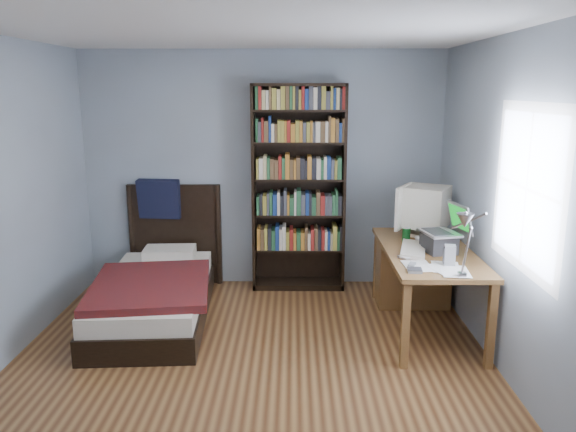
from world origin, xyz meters
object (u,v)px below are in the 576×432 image
at_px(keyboard, 413,249).
at_px(speaker, 450,255).
at_px(desk, 415,268).
at_px(crt_monitor, 423,207).
at_px(bookshelf, 299,188).
at_px(soda_can, 406,235).
at_px(desk_lamp, 465,227).
at_px(bed, 157,289).
at_px(laptop, 441,239).

bearing_deg(keyboard, speaker, -48.99).
bearing_deg(desk, crt_monitor, 42.08).
bearing_deg(bookshelf, soda_can, -40.19).
relative_size(desk, desk_lamp, 2.71).
height_order(bookshelf, bed, bookshelf).
bearing_deg(bed, desk, 4.03).
xyz_separation_m(bookshelf, bed, (-1.34, -0.80, -0.82)).
distance_m(desk_lamp, soda_can, 1.39).
relative_size(desk_lamp, bed, 0.29).
distance_m(crt_monitor, bookshelf, 1.31).
distance_m(desk_lamp, speaker, 0.75).
height_order(laptop, keyboard, laptop).
bearing_deg(bed, keyboard, -7.94).
bearing_deg(desk_lamp, desk, 88.71).
distance_m(crt_monitor, laptop, 0.57).
bearing_deg(bed, desk_lamp, -29.15).
bearing_deg(bookshelf, desk, -29.04).
distance_m(keyboard, bed, 2.39).
bearing_deg(soda_can, laptop, -51.96).
relative_size(desk, bookshelf, 0.74).
bearing_deg(speaker, desk, 104.40).
xyz_separation_m(desk_lamp, speaker, (0.10, 0.64, -0.39)).
bearing_deg(bed, speaker, -15.85).
height_order(laptop, speaker, laptop).
relative_size(desk_lamp, soda_can, 4.37).
distance_m(desk_lamp, bed, 2.94).
height_order(desk, desk_lamp, desk_lamp).
height_order(desk_lamp, keyboard, desk_lamp).
relative_size(laptop, bed, 0.21).
bearing_deg(desk, speaker, -86.00).
height_order(keyboard, bookshelf, bookshelf).
relative_size(soda_can, bed, 0.07).
bearing_deg(bed, laptop, -7.40).
bearing_deg(crt_monitor, bed, -175.04).
xyz_separation_m(desk, desk_lamp, (-0.03, -1.53, 0.79)).
distance_m(laptop, bed, 2.64).
relative_size(keyboard, speaker, 3.06).
bearing_deg(keyboard, bookshelf, 144.84).
distance_m(speaker, soda_can, 0.72).
bearing_deg(desk, desk_lamp, -91.29).
relative_size(crt_monitor, speaker, 3.50).
height_order(crt_monitor, speaker, crt_monitor).
height_order(desk, bookshelf, bookshelf).
relative_size(crt_monitor, laptop, 1.36).
bearing_deg(crt_monitor, keyboard, -109.39).
distance_m(bookshelf, bed, 1.76).
xyz_separation_m(desk_lamp, soda_can, (-0.11, 1.33, -0.41)).
distance_m(laptop, desk_lamp, 1.09).
bearing_deg(keyboard, crt_monitor, 84.25).
height_order(crt_monitor, bookshelf, bookshelf).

